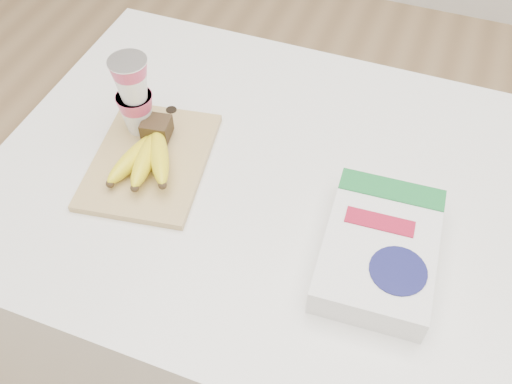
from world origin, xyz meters
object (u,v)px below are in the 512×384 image
Objects in this scene: table at (298,308)px; yogurt_stack at (133,94)px; bananas at (148,153)px; cutting_board at (151,160)px; cereal_box at (379,249)px.

yogurt_stack reaches higher than table.
table is at bearing -2.87° from yogurt_stack.
bananas is (-0.28, -0.05, 0.45)m from table.
yogurt_stack is at bearing 127.73° from bananas.
bananas is (0.00, -0.01, 0.03)m from cutting_board.
yogurt_stack is at bearing 177.13° from table.
yogurt_stack is (-0.05, 0.07, 0.06)m from bananas.
cereal_box is (0.13, -0.10, 0.44)m from table.
table is at bearing 10.43° from bananas.
cutting_board is at bearing 111.51° from bananas.
bananas reaches higher than cutting_board.
table is 0.53m from bananas.
cereal_box reaches higher than table.
table is 0.61m from yogurt_stack.
yogurt_stack is 0.61× the size of cereal_box.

